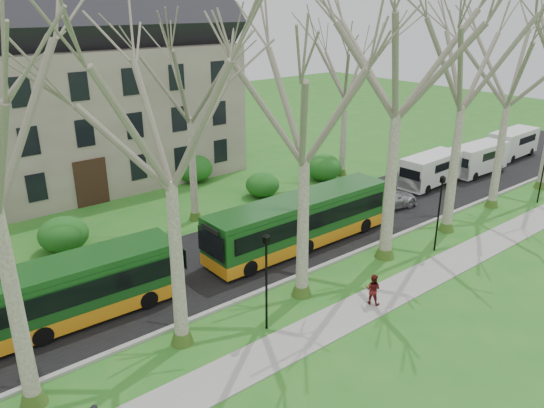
{
  "coord_description": "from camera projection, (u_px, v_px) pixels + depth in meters",
  "views": [
    {
      "loc": [
        -17.91,
        -16.02,
        12.99
      ],
      "look_at": [
        -2.45,
        3.0,
        3.63
      ],
      "focal_mm": 35.0,
      "sensor_mm": 36.0,
      "label": 1
    }
  ],
  "objects": [
    {
      "name": "ground",
      "position": [
        347.0,
        276.0,
        26.8
      ],
      "size": [
        120.0,
        120.0,
        0.0
      ],
      "primitive_type": "plane",
      "color": "#247120",
      "rests_on": "ground"
    },
    {
      "name": "sidewalk",
      "position": [
        386.0,
        296.0,
        24.98
      ],
      "size": [
        70.0,
        2.0,
        0.06
      ],
      "primitive_type": "cube",
      "color": "gray",
      "rests_on": "ground"
    },
    {
      "name": "road",
      "position": [
        278.0,
        240.0,
        30.78
      ],
      "size": [
        80.0,
        8.0,
        0.06
      ],
      "primitive_type": "cube",
      "color": "black",
      "rests_on": "ground"
    },
    {
      "name": "curb",
      "position": [
        326.0,
        264.0,
        27.86
      ],
      "size": [
        80.0,
        0.25,
        0.14
      ],
      "primitive_type": "cube",
      "color": "#A5A39E",
      "rests_on": "ground"
    },
    {
      "name": "building",
      "position": [
        48.0,
        76.0,
        37.78
      ],
      "size": [
        26.5,
        12.2,
        16.0
      ],
      "color": "gray",
      "rests_on": "ground"
    },
    {
      "name": "tree_row_verge",
      "position": [
        350.0,
        140.0,
        24.52
      ],
      "size": [
        49.0,
        7.0,
        14.0
      ],
      "color": "gray",
      "rests_on": "ground"
    },
    {
      "name": "tree_row_far",
      "position": [
        203.0,
        126.0,
        31.85
      ],
      "size": [
        33.0,
        7.0,
        12.0
      ],
      "color": "gray",
      "rests_on": "ground"
    },
    {
      "name": "lamp_row",
      "position": [
        365.0,
        236.0,
        25.16
      ],
      "size": [
        36.22,
        0.22,
        4.3
      ],
      "color": "black",
      "rests_on": "ground"
    },
    {
      "name": "hedges",
      "position": [
        137.0,
        203.0,
        33.84
      ],
      "size": [
        30.6,
        8.6,
        2.0
      ],
      "color": "#1F5F1B",
      "rests_on": "ground"
    },
    {
      "name": "bus_lead",
      "position": [
        46.0,
        298.0,
        21.98
      ],
      "size": [
        11.51,
        2.74,
        2.86
      ],
      "primitive_type": null,
      "rotation": [
        0.0,
        0.0,
        -0.03
      ],
      "color": "#164D18",
      "rests_on": "road"
    },
    {
      "name": "bus_follow",
      "position": [
        301.0,
        221.0,
        29.66
      ],
      "size": [
        11.82,
        2.49,
        2.95
      ],
      "primitive_type": null,
      "rotation": [
        0.0,
        0.0,
        0.0
      ],
      "color": "#164D18",
      "rests_on": "road"
    },
    {
      "name": "sedan",
      "position": [
        386.0,
        199.0,
        35.29
      ],
      "size": [
        4.85,
        2.54,
        1.34
      ],
      "primitive_type": "imported",
      "rotation": [
        0.0,
        0.0,
        1.42
      ],
      "color": "silver",
      "rests_on": "road"
    },
    {
      "name": "van_a",
      "position": [
        431.0,
        170.0,
        39.46
      ],
      "size": [
        5.56,
        2.27,
        2.38
      ],
      "primitive_type": null,
      "rotation": [
        0.0,
        0.0,
        0.05
      ],
      "color": "silver",
      "rests_on": "road"
    },
    {
      "name": "van_b",
      "position": [
        478.0,
        159.0,
        42.24
      ],
      "size": [
        5.53,
        2.07,
        2.4
      ],
      "primitive_type": null,
      "rotation": [
        0.0,
        0.0,
        -0.01
      ],
      "color": "silver",
      "rests_on": "road"
    },
    {
      "name": "van_c",
      "position": [
        513.0,
        144.0,
        46.8
      ],
      "size": [
        5.61,
        2.22,
        2.42
      ],
      "primitive_type": null,
      "rotation": [
        0.0,
        0.0,
        0.04
      ],
      "color": "silver",
      "rests_on": "road"
    },
    {
      "name": "pedestrian_b",
      "position": [
        373.0,
        289.0,
        24.03
      ],
      "size": [
        0.81,
        0.88,
        1.47
      ],
      "primitive_type": "imported",
      "rotation": [
        0.0,
        0.0,
        2.0
      ],
      "color": "#5B1414",
      "rests_on": "sidewalk"
    }
  ]
}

